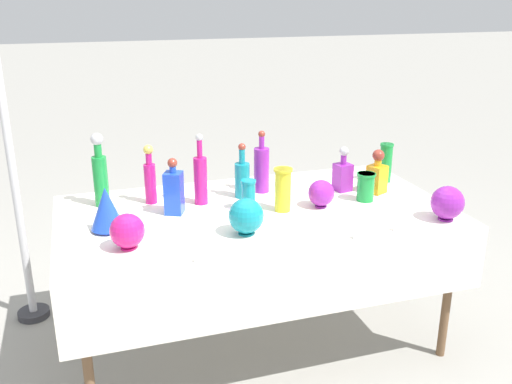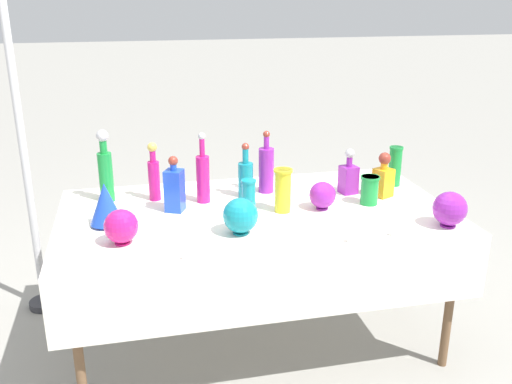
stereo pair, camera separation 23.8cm
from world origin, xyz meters
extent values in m
plane|color=gray|center=(0.00, 0.00, 0.00)|extent=(40.00, 40.00, 0.00)
cube|color=white|center=(0.00, 0.00, 0.74)|extent=(1.97, 1.07, 0.03)
cube|color=white|center=(0.00, -0.54, 0.60)|extent=(1.97, 0.01, 0.32)
cylinder|color=brown|center=(-0.88, -0.44, 0.36)|extent=(0.04, 0.04, 0.73)
cylinder|color=brown|center=(0.88, -0.44, 0.36)|extent=(0.04, 0.04, 0.73)
cylinder|color=brown|center=(-0.88, 0.44, 0.36)|extent=(0.04, 0.04, 0.73)
cylinder|color=brown|center=(0.88, 0.44, 0.36)|extent=(0.04, 0.04, 0.73)
cylinder|color=#198C38|center=(-0.74, 0.31, 0.89)|extent=(0.07, 0.07, 0.26)
cylinder|color=#198C38|center=(-0.74, 0.31, 1.06)|extent=(0.04, 0.04, 0.07)
sphere|color=#B2B2B7|center=(-0.74, 0.31, 1.11)|extent=(0.06, 0.06, 0.06)
cylinder|color=#C61972|center=(-0.24, 0.19, 0.88)|extent=(0.07, 0.07, 0.25)
cylinder|color=#C61972|center=(-0.24, 0.19, 1.06)|extent=(0.03, 0.03, 0.10)
sphere|color=#B2B2B7|center=(-0.24, 0.19, 1.12)|extent=(0.04, 0.04, 0.04)
cylinder|color=#C61972|center=(-0.49, 0.27, 0.87)|extent=(0.06, 0.06, 0.21)
cylinder|color=#C61972|center=(-0.49, 0.27, 1.00)|extent=(0.03, 0.03, 0.06)
sphere|color=gold|center=(-0.49, 0.27, 1.05)|extent=(0.05, 0.05, 0.05)
cylinder|color=teal|center=(-0.01, 0.22, 0.85)|extent=(0.08, 0.08, 0.19)
cylinder|color=teal|center=(-0.01, 0.22, 0.99)|extent=(0.03, 0.03, 0.08)
sphere|color=maroon|center=(-0.01, 0.22, 1.04)|extent=(0.04, 0.04, 0.04)
cylinder|color=purple|center=(0.12, 0.27, 0.88)|extent=(0.08, 0.08, 0.25)
cylinder|color=purple|center=(0.12, 0.27, 1.04)|extent=(0.03, 0.03, 0.07)
sphere|color=maroon|center=(0.12, 0.27, 1.09)|extent=(0.04, 0.04, 0.04)
cube|color=blue|center=(-0.40, 0.09, 0.87)|extent=(0.11, 0.11, 0.21)
cylinder|color=blue|center=(-0.40, 0.09, 0.99)|extent=(0.03, 0.03, 0.03)
sphere|color=maroon|center=(-0.40, 0.09, 1.02)|extent=(0.05, 0.05, 0.05)
cube|color=purple|center=(0.55, 0.15, 0.84)|extent=(0.10, 0.10, 0.15)
cylinder|color=purple|center=(0.55, 0.15, 0.94)|extent=(0.03, 0.03, 0.06)
sphere|color=#B2B2B7|center=(0.55, 0.15, 0.99)|extent=(0.05, 0.05, 0.05)
cube|color=orange|center=(0.72, 0.06, 0.84)|extent=(0.12, 0.12, 0.15)
cylinder|color=orange|center=(0.72, 0.06, 0.93)|extent=(0.04, 0.04, 0.04)
sphere|color=maroon|center=(0.72, 0.06, 0.97)|extent=(0.07, 0.07, 0.07)
cylinder|color=yellow|center=(0.13, -0.04, 0.87)|extent=(0.08, 0.08, 0.22)
cylinder|color=yellow|center=(0.13, -0.04, 0.98)|extent=(0.10, 0.10, 0.01)
cylinder|color=#198C38|center=(0.86, 0.22, 0.87)|extent=(0.07, 0.07, 0.23)
cylinder|color=#198C38|center=(0.86, 0.22, 0.98)|extent=(0.08, 0.08, 0.01)
cylinder|color=teal|center=(-0.03, 0.02, 0.84)|extent=(0.07, 0.07, 0.16)
cylinder|color=teal|center=(-0.03, 0.02, 0.91)|extent=(0.08, 0.08, 0.01)
cylinder|color=#198C38|center=(0.60, -0.03, 0.84)|extent=(0.09, 0.09, 0.15)
cylinder|color=#198C38|center=(0.60, -0.03, 0.91)|extent=(0.10, 0.10, 0.01)
cylinder|color=blue|center=(-0.73, -0.03, 0.77)|extent=(0.08, 0.08, 0.01)
cone|color=blue|center=(-0.73, -0.03, 0.87)|extent=(0.16, 0.16, 0.20)
cylinder|color=teal|center=(-0.13, -0.27, 0.76)|extent=(0.07, 0.07, 0.01)
sphere|color=teal|center=(-0.13, -0.27, 0.85)|extent=(0.16, 0.16, 0.16)
cylinder|color=purple|center=(0.33, -0.05, 0.76)|extent=(0.06, 0.06, 0.01)
sphere|color=purple|center=(0.33, -0.05, 0.84)|extent=(0.14, 0.14, 0.14)
cylinder|color=#C61972|center=(-0.66, -0.26, 0.76)|extent=(0.07, 0.07, 0.01)
sphere|color=#C61972|center=(-0.66, -0.26, 0.84)|extent=(0.15, 0.15, 0.15)
cylinder|color=purple|center=(0.85, -0.40, 0.76)|extent=(0.07, 0.07, 0.01)
sphere|color=purple|center=(0.85, -0.40, 0.85)|extent=(0.16, 0.16, 0.16)
cube|color=white|center=(0.56, -0.44, 0.78)|extent=(0.05, 0.02, 0.04)
cube|color=white|center=(0.33, -0.47, 0.78)|extent=(0.05, 0.02, 0.04)
cube|color=white|center=(-0.39, -0.48, 0.78)|extent=(0.06, 0.01, 0.03)
cylinder|color=silver|center=(-1.18, 0.61, 1.35)|extent=(0.04, 0.04, 2.70)
cylinder|color=#333338|center=(-1.18, 0.61, 0.02)|extent=(0.18, 0.18, 0.04)
camera|label=1|loc=(-0.82, -2.57, 1.82)|focal=40.00mm
camera|label=2|loc=(-0.59, -2.63, 1.82)|focal=40.00mm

